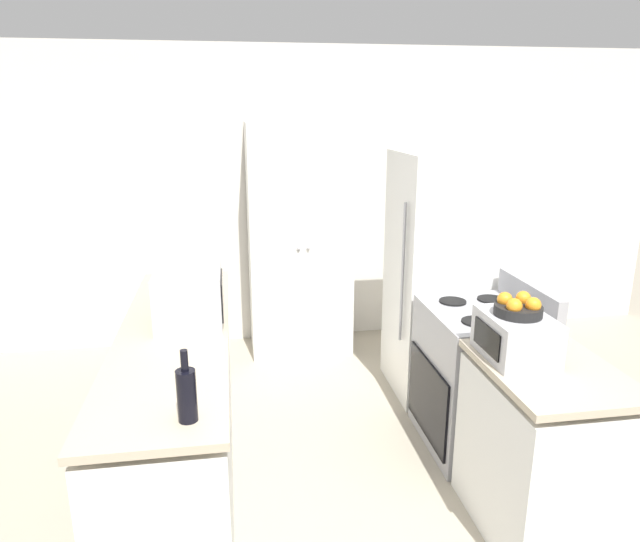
% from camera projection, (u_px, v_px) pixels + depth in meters
% --- Properties ---
extents(wall_back, '(7.00, 0.06, 2.60)m').
position_uv_depth(wall_back, '(294.00, 199.00, 5.09)').
color(wall_back, silver).
rests_on(wall_back, ground_plane).
extents(counter_left, '(0.60, 2.32, 0.90)m').
position_uv_depth(counter_left, '(179.00, 406.00, 3.27)').
color(counter_left, silver).
rests_on(counter_left, ground_plane).
extents(counter_right, '(0.60, 0.79, 0.90)m').
position_uv_depth(counter_right, '(541.00, 453.00, 2.82)').
color(counter_right, silver).
rests_on(counter_right, ground_plane).
extents(pantry_cabinet, '(0.86, 0.56, 1.97)m').
position_uv_depth(pantry_cabinet, '(299.00, 241.00, 4.88)').
color(pantry_cabinet, silver).
rests_on(pantry_cabinet, ground_plane).
extents(stove, '(0.66, 0.75, 1.06)m').
position_uv_depth(stove, '(478.00, 377.00, 3.57)').
color(stove, '#9E9EA3').
rests_on(stove, ground_plane).
extents(refrigerator, '(0.71, 0.72, 1.79)m').
position_uv_depth(refrigerator, '(442.00, 276.00, 4.19)').
color(refrigerator, white).
rests_on(refrigerator, ground_plane).
extents(microwave, '(0.37, 0.53, 0.31)m').
position_uv_depth(microwave, '(190.00, 294.00, 3.26)').
color(microwave, '#B2B2B7').
rests_on(microwave, counter_left).
extents(wine_bottle, '(0.08, 0.08, 0.30)m').
position_uv_depth(wine_bottle, '(187.00, 394.00, 2.21)').
color(wine_bottle, black).
rests_on(wine_bottle, counter_left).
extents(toaster_oven, '(0.31, 0.39, 0.22)m').
position_uv_depth(toaster_oven, '(516.00, 337.00, 2.78)').
color(toaster_oven, '#B2B2B7').
rests_on(toaster_oven, counter_right).
extents(fruit_bowl, '(0.23, 0.23, 0.10)m').
position_uv_depth(fruit_bowl, '(518.00, 307.00, 2.74)').
color(fruit_bowl, black).
rests_on(fruit_bowl, toaster_oven).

